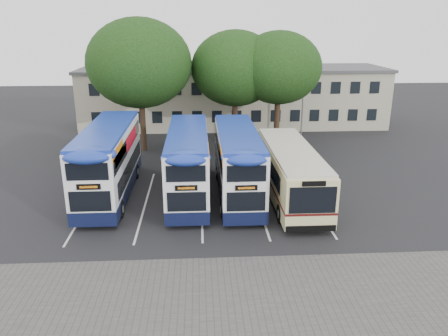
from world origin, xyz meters
TOP-DOWN VIEW (x-y plane):
  - ground at (0.00, 0.00)m, footprint 120.00×120.00m
  - paving_strip at (-2.00, -5.00)m, footprint 40.00×6.00m
  - bay_lines at (-3.75, 5.00)m, footprint 14.12×11.00m
  - depot_building at (0.00, 26.99)m, footprint 32.40×8.40m
  - lamp_post at (6.00, 19.97)m, footprint 0.25×1.05m
  - tree_left at (-8.69, 17.04)m, footprint 8.74×8.74m
  - tree_mid at (-0.55, 18.50)m, footprint 7.76×7.76m
  - tree_right at (3.12, 17.42)m, footprint 7.32×7.32m
  - bus_dd_left at (-9.61, 6.56)m, footprint 2.64×10.88m
  - bus_dd_mid at (-4.55, 6.16)m, footprint 2.52×10.38m
  - bus_dd_right at (-1.40, 6.00)m, footprint 2.51×10.36m
  - bus_single at (1.92, 5.50)m, footprint 2.83×11.12m

SIDE VIEW (x-z plane):
  - ground at x=0.00m, z-range 0.00..0.00m
  - paving_strip at x=-2.00m, z-range 0.00..0.01m
  - bay_lines at x=-3.75m, z-range 0.00..0.01m
  - bus_single at x=1.92m, z-range 0.22..3.54m
  - bus_dd_right at x=-1.40m, z-range 0.22..4.54m
  - bus_dd_mid at x=-4.55m, z-range 0.22..4.54m
  - bus_dd_left at x=-9.61m, z-range 0.23..4.76m
  - depot_building at x=0.00m, z-range 0.05..6.25m
  - lamp_post at x=6.00m, z-range 0.55..9.61m
  - tree_mid at x=-0.55m, z-range 1.80..12.01m
  - tree_right at x=3.12m, z-range 1.96..12.12m
  - tree_left at x=-8.69m, z-range 1.89..13.13m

